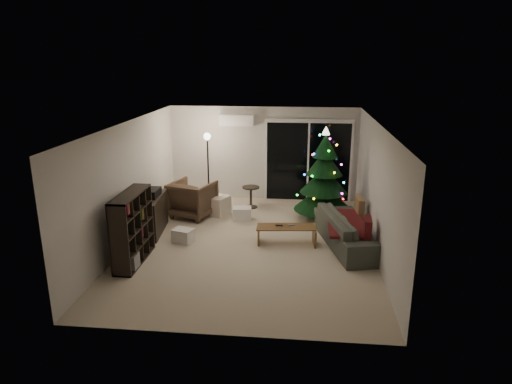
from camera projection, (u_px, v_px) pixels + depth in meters
room at (276, 179)px, 10.57m from camera, size 6.50×7.51×2.60m
bookshelf at (124, 228)px, 8.52m from camera, size 0.41×1.37×1.35m
media_cabinet at (151, 215)px, 10.03m from camera, size 0.62×1.36×0.82m
stereo at (149, 193)px, 9.89m from camera, size 0.42×0.49×0.18m
armchair at (193, 199)px, 11.04m from camera, size 1.20×1.21×0.88m
ottoman at (217, 205)px, 11.25m from camera, size 0.67×0.67×0.46m
cardboard_box_a at (183, 236)px, 9.56m from camera, size 0.48×0.42×0.29m
cardboard_box_b at (242, 213)px, 10.89m from camera, size 0.47×0.37×0.30m
side_table at (251, 197)px, 11.74m from camera, size 0.58×0.58×0.55m
floor_lamp at (208, 172)px, 11.59m from camera, size 0.30×0.30×1.88m
sofa at (350, 230)px, 9.34m from camera, size 1.42×2.46×0.67m
sofa_throw at (345, 223)px, 9.30m from camera, size 0.72×1.66×0.06m
cushion_a at (359, 208)px, 9.86m from camera, size 0.17×0.45×0.44m
cushion_b at (367, 229)px, 8.62m from camera, size 0.16×0.45×0.44m
coffee_table at (286, 235)px, 9.46m from camera, size 1.26×0.55×0.39m
remote_a at (279, 226)px, 9.42m from camera, size 0.15×0.05×0.02m
remote_b at (291, 225)px, 9.44m from camera, size 0.15×0.09×0.02m
christmas_tree at (324, 174)px, 10.63m from camera, size 1.83×1.83×2.23m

